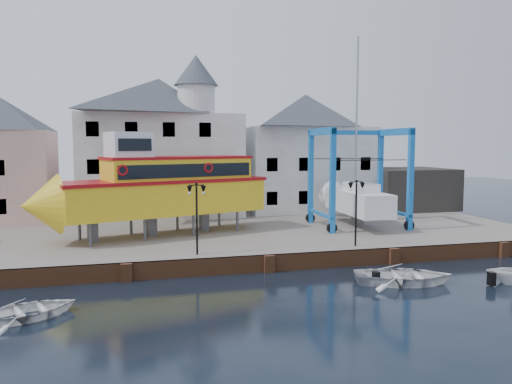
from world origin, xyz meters
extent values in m
plane|color=black|center=(0.00, 0.00, 0.00)|extent=(140.00, 140.00, 0.00)
cube|color=slate|center=(0.00, 11.00, 0.50)|extent=(44.00, 22.00, 1.00)
cube|color=brown|center=(0.00, 0.12, 0.50)|extent=(44.00, 0.25, 1.00)
cube|color=brown|center=(-8.00, -0.05, 0.50)|extent=(0.60, 0.36, 1.00)
cube|color=brown|center=(0.00, -0.05, 0.50)|extent=(0.60, 0.36, 1.00)
cube|color=brown|center=(8.00, -0.05, 0.50)|extent=(0.60, 0.36, 1.00)
cube|color=brown|center=(16.00, -0.05, 0.50)|extent=(0.60, 0.36, 1.00)
cube|color=#D5A08F|center=(-18.00, 18.00, 4.75)|extent=(8.00, 7.00, 7.50)
cube|color=black|center=(-17.50, 14.54, 2.60)|extent=(1.00, 0.08, 1.20)
cube|color=silver|center=(-5.00, 18.50, 5.50)|extent=(14.00, 8.00, 9.00)
pyramid|color=#3C4146|center=(-5.00, 18.50, 11.60)|extent=(14.00, 8.00, 3.20)
cube|color=black|center=(-10.50, 14.54, 2.60)|extent=(1.00, 0.08, 1.20)
cube|color=black|center=(-7.50, 14.54, 2.60)|extent=(1.00, 0.08, 1.20)
cube|color=black|center=(-4.50, 14.54, 2.60)|extent=(1.00, 0.08, 1.20)
cube|color=black|center=(-1.50, 14.54, 2.60)|extent=(1.00, 0.08, 1.20)
cube|color=black|center=(-10.50, 14.54, 5.60)|extent=(1.00, 0.08, 1.20)
cube|color=black|center=(-7.50, 14.54, 5.60)|extent=(1.00, 0.08, 1.20)
cube|color=black|center=(-4.50, 14.54, 5.60)|extent=(1.00, 0.08, 1.20)
cube|color=black|center=(-1.50, 14.54, 5.60)|extent=(1.00, 0.08, 1.20)
cube|color=black|center=(-10.50, 14.54, 8.60)|extent=(1.00, 0.08, 1.20)
cube|color=black|center=(-7.50, 14.54, 8.60)|extent=(1.00, 0.08, 1.20)
cube|color=black|center=(-4.50, 14.54, 8.60)|extent=(1.00, 0.08, 1.20)
cube|color=black|center=(-1.50, 14.54, 8.60)|extent=(1.00, 0.08, 1.20)
cylinder|color=silver|center=(-2.00, 16.10, 11.20)|extent=(3.20, 3.20, 2.40)
cone|color=#3C4146|center=(-2.00, 16.10, 13.70)|extent=(3.80, 3.80, 2.60)
cube|color=silver|center=(9.00, 19.00, 5.00)|extent=(12.00, 8.00, 8.00)
pyramid|color=#3C4146|center=(9.00, 19.00, 10.60)|extent=(12.00, 8.00, 3.20)
cube|color=black|center=(4.50, 15.04, 2.60)|extent=(1.00, 0.08, 1.20)
cube|color=black|center=(7.50, 15.04, 2.60)|extent=(1.00, 0.08, 1.20)
cube|color=black|center=(10.50, 15.04, 2.60)|extent=(1.00, 0.08, 1.20)
cube|color=black|center=(13.50, 15.04, 2.60)|extent=(1.00, 0.08, 1.20)
cube|color=black|center=(4.50, 15.04, 5.60)|extent=(1.00, 0.08, 1.20)
cube|color=black|center=(7.50, 15.04, 5.60)|extent=(1.00, 0.08, 1.20)
cube|color=black|center=(10.50, 15.04, 5.60)|extent=(1.00, 0.08, 1.20)
cube|color=black|center=(13.50, 15.04, 5.60)|extent=(1.00, 0.08, 1.20)
cube|color=black|center=(19.00, 17.00, 3.00)|extent=(8.00, 7.00, 4.00)
cylinder|color=black|center=(-4.00, 1.20, 3.00)|extent=(0.12, 0.12, 4.00)
cube|color=black|center=(-4.00, 1.20, 5.05)|extent=(0.90, 0.06, 0.06)
sphere|color=black|center=(-4.00, 1.20, 5.12)|extent=(0.16, 0.16, 0.16)
cone|color=black|center=(-4.40, 1.20, 4.78)|extent=(0.32, 0.32, 0.45)
sphere|color=white|center=(-4.40, 1.20, 4.60)|extent=(0.18, 0.18, 0.18)
cone|color=black|center=(-3.60, 1.20, 4.78)|extent=(0.32, 0.32, 0.45)
sphere|color=white|center=(-3.60, 1.20, 4.60)|extent=(0.18, 0.18, 0.18)
cylinder|color=black|center=(6.00, 1.20, 3.00)|extent=(0.12, 0.12, 4.00)
cube|color=black|center=(6.00, 1.20, 5.05)|extent=(0.90, 0.06, 0.06)
sphere|color=black|center=(6.00, 1.20, 5.12)|extent=(0.16, 0.16, 0.16)
cone|color=black|center=(5.60, 1.20, 4.78)|extent=(0.32, 0.32, 0.45)
sphere|color=white|center=(5.60, 1.20, 4.60)|extent=(0.18, 0.18, 0.18)
cone|color=black|center=(6.40, 1.20, 4.78)|extent=(0.32, 0.32, 0.45)
sphere|color=white|center=(6.40, 1.20, 4.60)|extent=(0.18, 0.18, 0.18)
cylinder|color=#59595E|center=(-10.18, 5.05, 1.76)|extent=(0.25, 0.25, 1.52)
cylinder|color=#59595E|center=(-11.06, 7.74, 1.76)|extent=(0.25, 0.25, 1.52)
cylinder|color=#59595E|center=(-6.81, 6.15, 1.76)|extent=(0.25, 0.25, 1.52)
cylinder|color=#59595E|center=(-7.69, 8.84, 1.76)|extent=(0.25, 0.25, 1.52)
cylinder|color=#59595E|center=(-3.45, 7.25, 1.76)|extent=(0.25, 0.25, 1.52)
cylinder|color=#59595E|center=(-4.33, 9.94, 1.76)|extent=(0.25, 0.25, 1.52)
cylinder|color=#59595E|center=(-0.08, 8.35, 1.76)|extent=(0.25, 0.25, 1.52)
cylinder|color=#59595E|center=(-0.96, 11.04, 1.76)|extent=(0.25, 0.25, 1.52)
cube|color=#59595E|center=(-10.14, 6.55, 1.76)|extent=(0.73, 0.67, 1.52)
cube|color=#59595E|center=(-6.29, 7.81, 1.76)|extent=(0.73, 0.67, 1.52)
cube|color=#59595E|center=(-2.45, 9.07, 1.76)|extent=(0.73, 0.67, 1.52)
cube|color=gold|center=(-5.33, 8.12, 3.63)|extent=(14.66, 8.06, 2.23)
cone|color=gold|center=(-13.12, 5.57, 3.63)|extent=(3.31, 4.35, 3.84)
cube|color=#A00E12|center=(-5.33, 8.12, 4.84)|extent=(15.00, 8.31, 0.22)
cube|color=gold|center=(-4.37, 8.44, 5.55)|extent=(10.69, 6.42, 1.62)
cube|color=black|center=(-3.82, 6.77, 5.60)|extent=(9.25, 3.08, 0.91)
cube|color=black|center=(-4.91, 10.10, 5.60)|extent=(9.25, 3.08, 0.91)
cube|color=#A00E12|center=(-4.37, 8.44, 6.45)|extent=(10.91, 6.58, 0.18)
cube|color=white|center=(-7.73, 7.34, 7.28)|extent=(3.32, 3.32, 1.84)
cube|color=black|center=(-7.31, 6.06, 7.36)|extent=(2.12, 0.74, 0.81)
torus|color=#A00E12|center=(-8.13, 5.31, 5.76)|extent=(0.72, 0.36, 0.71)
torus|color=#A00E12|center=(-2.37, 7.20, 5.76)|extent=(0.72, 0.36, 0.71)
cube|color=#124FAE|center=(6.33, 5.77, 4.76)|extent=(0.39, 0.39, 7.53)
cylinder|color=black|center=(6.33, 5.77, 1.38)|extent=(0.76, 0.30, 0.75)
cube|color=#124FAE|center=(6.53, 10.77, 4.76)|extent=(0.39, 0.39, 7.53)
cylinder|color=black|center=(6.53, 10.77, 1.38)|extent=(0.76, 0.30, 0.75)
cube|color=#124FAE|center=(12.40, 5.52, 4.76)|extent=(0.39, 0.39, 7.53)
cylinder|color=black|center=(12.40, 5.52, 1.38)|extent=(0.76, 0.30, 0.75)
cube|color=#124FAE|center=(12.61, 10.52, 4.76)|extent=(0.39, 0.39, 7.53)
cylinder|color=black|center=(12.61, 10.52, 1.38)|extent=(0.76, 0.30, 0.75)
cube|color=#124FAE|center=(6.43, 8.27, 8.34)|extent=(0.60, 5.39, 0.53)
cube|color=#124FAE|center=(6.43, 8.27, 2.08)|extent=(0.48, 5.38, 0.23)
cube|color=#124FAE|center=(12.50, 8.02, 8.34)|extent=(0.60, 5.39, 0.53)
cube|color=#124FAE|center=(12.50, 8.02, 2.08)|extent=(0.48, 5.38, 0.23)
cube|color=#124FAE|center=(9.57, 10.64, 8.34)|extent=(6.46, 0.64, 0.38)
cube|color=white|center=(9.47, 8.14, 2.94)|extent=(2.80, 8.16, 1.72)
cone|color=white|center=(9.66, 12.92, 2.94)|extent=(2.54, 1.82, 2.47)
cube|color=#59595E|center=(9.47, 8.14, 1.70)|extent=(0.34, 1.95, 0.75)
cube|color=white|center=(9.45, 7.61, 4.12)|extent=(1.85, 3.29, 0.65)
cylinder|color=#99999E|center=(9.49, 8.68, 9.71)|extent=(0.17, 0.17, 11.83)
cube|color=black|center=(9.39, 6.21, 6.23)|extent=(5.85, 0.36, 0.05)
cube|color=black|center=(9.55, 10.08, 6.23)|extent=(5.85, 0.36, 0.05)
imported|color=white|center=(6.29, -4.04, 0.00)|extent=(5.99, 4.99, 1.07)
imported|color=white|center=(-12.09, -4.85, 0.00)|extent=(5.01, 4.41, 0.86)
camera|label=1|loc=(-7.68, -27.27, 7.39)|focal=35.00mm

